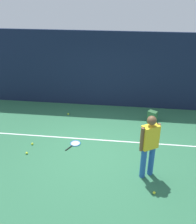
{
  "coord_description": "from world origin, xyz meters",
  "views": [
    {
      "loc": [
        0.81,
        -6.16,
        4.38
      ],
      "look_at": [
        0.0,
        0.4,
        1.0
      ],
      "focal_mm": 40.68,
      "sensor_mm": 36.0,
      "label": 1
    }
  ],
  "objects_px": {
    "tennis_ball_near_player": "(68,114)",
    "tennis_ball_mid_court": "(154,193)",
    "tennis_racket": "(75,144)",
    "backpack": "(152,117)",
    "tennis_ball_by_fence": "(27,153)",
    "tennis_ball_far_left": "(32,144)",
    "tennis_player": "(149,143)"
  },
  "relations": [
    {
      "from": "tennis_ball_near_player",
      "to": "tennis_ball_by_fence",
      "type": "xyz_separation_m",
      "value": [
        -0.63,
        -2.51,
        0.0
      ]
    },
    {
      "from": "backpack",
      "to": "tennis_ball_far_left",
      "type": "xyz_separation_m",
      "value": [
        -3.69,
        -1.84,
        -0.18
      ]
    },
    {
      "from": "tennis_ball_by_fence",
      "to": "backpack",
      "type": "bearing_deg",
      "value": 32.1
    },
    {
      "from": "tennis_racket",
      "to": "tennis_ball_near_player",
      "type": "bearing_deg",
      "value": 46.23
    },
    {
      "from": "backpack",
      "to": "tennis_ball_by_fence",
      "type": "xyz_separation_m",
      "value": [
        -3.68,
        -2.31,
        -0.18
      ]
    },
    {
      "from": "tennis_ball_by_fence",
      "to": "tennis_ball_far_left",
      "type": "xyz_separation_m",
      "value": [
        -0.01,
        0.47,
        0.0
      ]
    },
    {
      "from": "tennis_ball_by_fence",
      "to": "tennis_ball_far_left",
      "type": "bearing_deg",
      "value": 90.74
    },
    {
      "from": "tennis_ball_near_player",
      "to": "tennis_ball_by_fence",
      "type": "height_order",
      "value": "same"
    },
    {
      "from": "tennis_racket",
      "to": "tennis_player",
      "type": "bearing_deg",
      "value": -91.17
    },
    {
      "from": "tennis_ball_mid_court",
      "to": "backpack",
      "type": "bearing_deg",
      "value": 87.25
    },
    {
      "from": "backpack",
      "to": "tennis_ball_far_left",
      "type": "bearing_deg",
      "value": 57.5
    },
    {
      "from": "tennis_ball_far_left",
      "to": "tennis_player",
      "type": "bearing_deg",
      "value": -15.77
    },
    {
      "from": "tennis_ball_far_left",
      "to": "tennis_racket",
      "type": "bearing_deg",
      "value": 8.58
    },
    {
      "from": "tennis_racket",
      "to": "tennis_ball_by_fence",
      "type": "bearing_deg",
      "value": 145.02
    },
    {
      "from": "tennis_ball_mid_court",
      "to": "tennis_ball_far_left",
      "type": "distance_m",
      "value": 3.86
    },
    {
      "from": "tennis_ball_near_player",
      "to": "tennis_ball_mid_court",
      "type": "xyz_separation_m",
      "value": [
        2.88,
        -3.63,
        0.0
      ]
    },
    {
      "from": "tennis_ball_near_player",
      "to": "backpack",
      "type": "bearing_deg",
      "value": -3.87
    },
    {
      "from": "tennis_player",
      "to": "tennis_ball_mid_court",
      "type": "distance_m",
      "value": 1.14
    },
    {
      "from": "tennis_ball_near_player",
      "to": "tennis_ball_mid_court",
      "type": "relative_size",
      "value": 1.0
    },
    {
      "from": "tennis_ball_by_fence",
      "to": "tennis_player",
      "type": "bearing_deg",
      "value": -8.15
    },
    {
      "from": "tennis_racket",
      "to": "tennis_ball_near_player",
      "type": "relative_size",
      "value": 9.47
    },
    {
      "from": "tennis_racket",
      "to": "tennis_ball_by_fence",
      "type": "xyz_separation_m",
      "value": [
        -1.26,
        -0.66,
        0.02
      ]
    },
    {
      "from": "tennis_ball_mid_court",
      "to": "tennis_ball_near_player",
      "type": "bearing_deg",
      "value": 128.43
    },
    {
      "from": "tennis_player",
      "to": "tennis_ball_far_left",
      "type": "height_order",
      "value": "tennis_player"
    },
    {
      "from": "tennis_player",
      "to": "tennis_ball_by_fence",
      "type": "distance_m",
      "value": 3.51
    },
    {
      "from": "tennis_racket",
      "to": "tennis_ball_far_left",
      "type": "height_order",
      "value": "tennis_ball_far_left"
    },
    {
      "from": "tennis_player",
      "to": "tennis_racket",
      "type": "relative_size",
      "value": 2.72
    },
    {
      "from": "tennis_player",
      "to": "tennis_ball_by_fence",
      "type": "relative_size",
      "value": 25.76
    },
    {
      "from": "backpack",
      "to": "tennis_ball_mid_court",
      "type": "bearing_deg",
      "value": 118.21
    },
    {
      "from": "tennis_player",
      "to": "tennis_ball_near_player",
      "type": "height_order",
      "value": "tennis_player"
    },
    {
      "from": "tennis_player",
      "to": "tennis_ball_mid_court",
      "type": "height_order",
      "value": "tennis_player"
    },
    {
      "from": "tennis_racket",
      "to": "tennis_ball_mid_court",
      "type": "relative_size",
      "value": 9.47
    }
  ]
}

